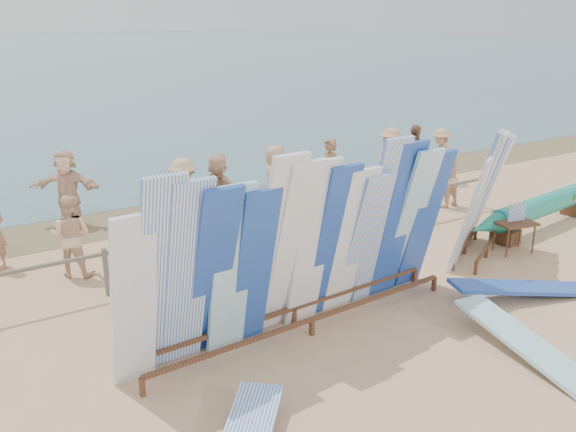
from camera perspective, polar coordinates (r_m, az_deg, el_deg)
ground at (r=10.96m, az=9.14°, el=-8.11°), size 160.00×160.00×0.00m
wet_sand_strip at (r=16.62m, az=-7.49°, el=1.11°), size 40.00×2.60×0.01m
fence at (r=12.92m, az=0.46°, el=-0.74°), size 12.08×0.08×0.90m
main_surfboard_rack at (r=9.44m, az=1.43°, el=-3.24°), size 6.10×1.14×3.02m
side_surfboard_rack at (r=13.11m, az=17.59°, el=1.51°), size 2.43×1.76×2.77m
outrigger_canoe at (r=15.69m, az=22.86°, el=0.84°), size 5.89×1.21×0.84m
vendor_table at (r=13.86m, az=20.39°, el=-1.77°), size 0.92×0.74×1.09m
flat_board_b at (r=9.92m, az=21.43°, el=-12.16°), size 0.91×2.74×0.40m
flat_board_d at (r=11.78m, az=20.93°, el=-7.20°), size 2.72×1.42×0.42m
beach_chair_left at (r=14.37m, az=2.51°, el=-0.31°), size 0.66×0.68×0.93m
beach_chair_right at (r=14.35m, az=2.98°, el=-0.46°), size 0.75×0.76×0.84m
stroller at (r=15.13m, az=6.01°, el=1.16°), size 0.55×0.78×1.06m
beachgoer_5 at (r=14.85m, az=-6.51°, el=2.57°), size 1.03×1.68×1.72m
beachgoer_11 at (r=15.56m, az=-19.97°, el=2.52°), size 1.69×1.46×1.84m
beachgoer_extra_0 at (r=19.17m, az=14.03°, el=5.52°), size 0.73×1.14×1.64m
beachgoer_7 at (r=15.93m, az=3.85°, el=3.96°), size 0.38×0.68×1.86m
beachgoer_9 at (r=17.87m, az=9.52°, el=5.26°), size 1.29×0.87×1.84m
beachgoer_3 at (r=13.91m, az=-9.67°, el=1.63°), size 0.76×1.28×1.85m
beachgoer_10 at (r=18.34m, az=11.69°, el=5.50°), size 1.18×0.98×1.87m
beachgoer_8 at (r=16.60m, az=14.60°, el=3.49°), size 0.77×0.37×1.59m
beachgoer_4 at (r=14.17m, az=-6.55°, el=1.47°), size 0.98×0.82×1.56m
beachgoer_6 at (r=15.29m, az=-1.21°, el=3.31°), size 0.74×0.98×1.82m
beachgoer_2 at (r=12.40m, az=-19.65°, el=-1.75°), size 0.86×0.78×1.63m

